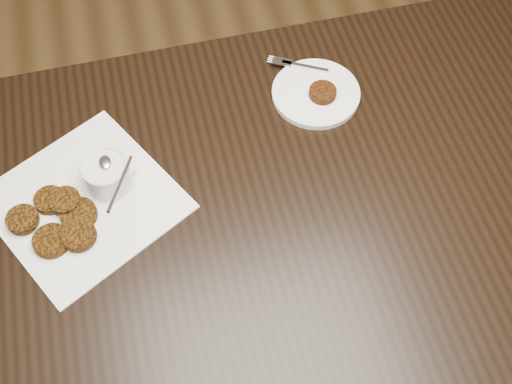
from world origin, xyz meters
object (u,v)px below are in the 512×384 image
table (301,294)px  sauce_ramekin (103,165)px  napkin (84,202)px  plate_with_patty (316,91)px

table → sauce_ramekin: size_ratio=12.25×
napkin → plate_with_patty: 0.51m
table → napkin: bearing=162.4°
table → plate_with_patty: size_ratio=8.21×
sauce_ramekin → plate_with_patty: sauce_ramekin is taller
sauce_ramekin → plate_with_patty: bearing=14.5°
sauce_ramekin → plate_with_patty: 0.45m
napkin → sauce_ramekin: bearing=29.5°
napkin → sauce_ramekin: sauce_ramekin is taller
table → plate_with_patty: plate_with_patty is taller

